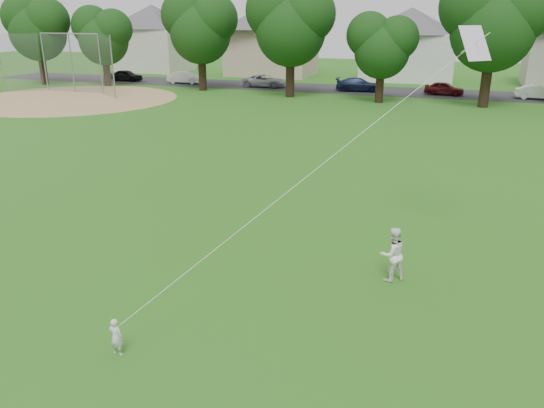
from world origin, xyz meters
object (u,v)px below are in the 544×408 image
(toddler, at_px, (116,337))
(older_boy, at_px, (392,254))
(kite, at_px, (321,165))
(baseball_backstop, at_px, (68,64))

(toddler, height_order, older_boy, older_boy)
(kite, relative_size, baseball_backstop, 1.01)
(older_boy, relative_size, baseball_backstop, 0.13)
(toddler, relative_size, kite, 0.07)
(toddler, relative_size, baseball_backstop, 0.07)
(baseball_backstop, bearing_deg, toddler, -50.02)
(toddler, bearing_deg, older_boy, -134.70)
(kite, distance_m, baseball_backstop, 42.55)
(baseball_backstop, bearing_deg, kite, -42.87)
(toddler, distance_m, older_boy, 7.41)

